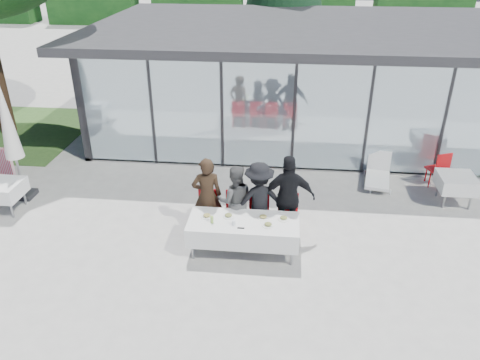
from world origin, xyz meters
name	(u,v)px	position (x,y,z in m)	size (l,w,h in m)	color
ground	(240,252)	(0.00, 0.00, 0.00)	(90.00, 90.00, 0.00)	#A4A29C
pavilion	(324,61)	(2.00, 8.16, 2.15)	(14.80, 8.80, 3.44)	gray
dining_table	(243,230)	(0.06, 0.05, 0.54)	(2.26, 0.96, 0.75)	silver
diner_a	(207,196)	(-0.80, 0.74, 0.89)	(0.65, 0.65, 1.79)	#312115
diner_chair_a	(208,209)	(-0.80, 0.80, 0.54)	(0.44, 0.44, 0.97)	#BC0C10
diner_b	(235,200)	(-0.19, 0.74, 0.82)	(0.80, 0.80, 1.64)	#515151
diner_chair_b	(235,210)	(-0.19, 0.80, 0.54)	(0.44, 0.44, 0.97)	#BC0C10
diner_c	(259,200)	(0.32, 0.74, 0.86)	(1.12, 1.12, 1.73)	black
diner_chair_c	(259,211)	(0.32, 0.80, 0.54)	(0.44, 0.44, 0.97)	#BC0C10
diner_d	(289,197)	(0.95, 0.74, 0.96)	(1.12, 1.12, 1.91)	black
diner_chair_d	(288,213)	(0.95, 0.80, 0.54)	(0.44, 0.44, 0.97)	#BC0C10
plate_a	(207,216)	(-0.71, 0.12, 0.78)	(0.24, 0.24, 0.07)	white
plate_b	(228,216)	(-0.27, 0.18, 0.78)	(0.24, 0.24, 0.07)	white
plate_c	(263,217)	(0.45, 0.20, 0.78)	(0.24, 0.24, 0.07)	white
plate_d	(284,218)	(0.86, 0.19, 0.78)	(0.24, 0.24, 0.07)	white
plate_extra	(268,225)	(0.56, -0.08, 0.78)	(0.24, 0.24, 0.07)	white
juice_bottle	(212,220)	(-0.57, -0.09, 0.83)	(0.06, 0.06, 0.15)	#88B149
drinking_glasses	(234,223)	(-0.13, -0.12, 0.80)	(0.07, 0.07, 0.10)	silver
folded_eyeglasses	(241,228)	(0.03, -0.23, 0.76)	(0.14, 0.03, 0.01)	black
spare_table_left	(3,190)	(-5.77, 1.13, 0.55)	(0.86, 0.86, 0.74)	silver
spare_table_right	(456,183)	(5.02, 2.61, 0.55)	(0.86, 0.86, 0.74)	silver
spare_chair_b	(439,168)	(4.85, 3.47, 0.54)	(0.58, 0.58, 0.97)	#BC0C10
market_umbrella	(8,127)	(-5.70, 1.80, 1.89)	(0.50, 0.50, 3.00)	black
lounger	(378,173)	(3.34, 3.56, 0.26)	(0.83, 1.42, 0.72)	white
grass_patch	(9,131)	(-8.50, 6.00, 0.01)	(5.00, 5.00, 0.02)	#385926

